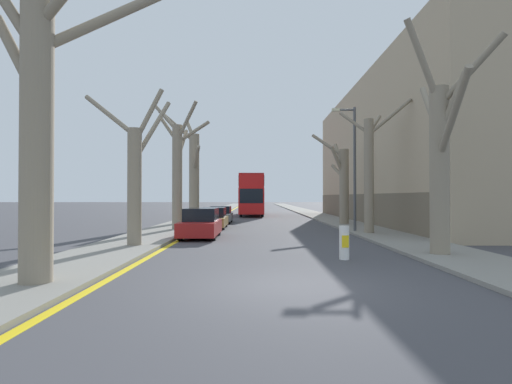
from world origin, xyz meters
name	(u,v)px	position (x,y,z in m)	size (l,w,h in m)	color
ground_plane	(286,287)	(0.00, 0.00, 0.00)	(300.00, 300.00, 0.00)	#424247
sidewalk_left	(220,211)	(-6.12, 50.00, 0.06)	(3.07, 120.00, 0.12)	gray
sidewalk_right	(302,211)	(6.12, 50.00, 0.06)	(3.07, 120.00, 0.12)	gray
building_facade_right	(416,153)	(12.64, 24.06, 5.76)	(10.08, 32.60, 11.54)	tan
kerb_line_stripe	(232,211)	(-4.40, 50.00, 0.00)	(0.24, 120.00, 0.01)	yellow
street_tree_left_0	(42,111)	(-5.68, -0.08, 4.07)	(4.04, 2.61, 7.74)	gray
street_tree_left_1	(136,175)	(-5.69, 7.16, 2.99)	(3.64, 2.44, 6.63)	gray
street_tree_left_2	(178,168)	(-5.55, 15.36, 3.87)	(3.86, 2.69, 8.20)	gray
street_tree_left_3	(194,173)	(-5.74, 22.76, 3.99)	(3.61, 3.60, 9.02)	gray
street_tree_right_0	(441,154)	(5.68, 4.45, 3.57)	(2.86, 5.04, 8.09)	gray
street_tree_right_1	(370,170)	(5.57, 12.67, 3.57)	(3.65, 2.60, 7.37)	gray
street_tree_right_2	(343,182)	(5.69, 20.13, 3.20)	(2.57, 2.24, 6.93)	gray
double_decker_bus	(253,193)	(-1.15, 35.63, 2.53)	(2.60, 11.31, 4.47)	red
parked_car_0	(201,224)	(-3.52, 11.15, 0.70)	(1.82, 4.25, 1.50)	maroon
parked_car_1	(214,218)	(-3.52, 17.26, 0.65)	(1.71, 4.14, 1.38)	olive
parked_car_2	(222,215)	(-3.52, 22.82, 0.63)	(1.73, 4.13, 1.33)	#4C5156
lamp_post	(354,162)	(4.93, 13.83, 4.10)	(1.40, 0.20, 7.30)	#4C4F54
traffic_bollard	(345,243)	(2.25, 4.01, 0.56)	(0.33, 0.34, 1.12)	white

